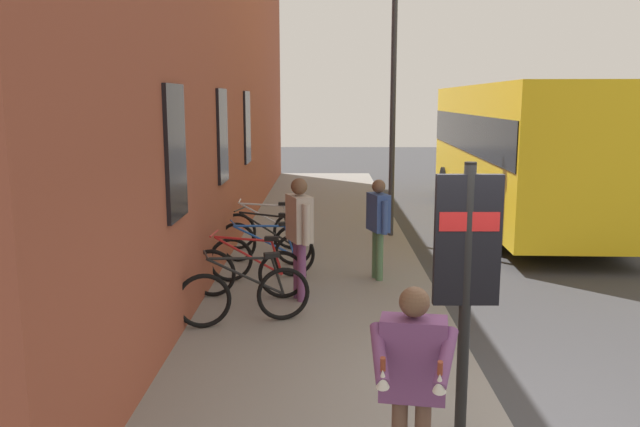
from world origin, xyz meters
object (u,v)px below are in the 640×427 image
object	(u,v)px
bicycle_mid_rack	(245,295)
bicycle_beside_lamp	(265,242)
tourist_with_hotdogs	(412,373)
bicycle_end_of_row	(263,256)
pedestrian_by_facade	(378,219)
street_lamp	(393,83)
bicycle_under_window	(247,272)
transit_info_sign	(467,258)
city_bus	(515,144)
pedestrian_crossing_street	(299,226)
bicycle_by_door	(265,230)

from	to	relation	value
bicycle_mid_rack	bicycle_beside_lamp	bearing A→B (deg)	0.50
tourist_with_hotdogs	bicycle_end_of_row	bearing A→B (deg)	15.36
bicycle_beside_lamp	pedestrian_by_facade	xyz separation A→B (m)	(-1.00, -1.92, 0.61)
pedestrian_by_facade	street_lamp	size ratio (longest dim) A/B	0.30
bicycle_under_window	tourist_with_hotdogs	size ratio (longest dim) A/B	1.09
bicycle_mid_rack	transit_info_sign	bearing A→B (deg)	-142.02
city_bus	street_lamp	distance (m)	4.33
transit_info_sign	city_bus	world-z (taller)	city_bus
bicycle_beside_lamp	city_bus	bearing A→B (deg)	-49.74
pedestrian_crossing_street	pedestrian_by_facade	bearing A→B (deg)	-47.81
bicycle_under_window	pedestrian_crossing_street	bearing A→B (deg)	-96.38
bicycle_mid_rack	pedestrian_crossing_street	distance (m)	1.44
street_lamp	bicycle_under_window	bearing A→B (deg)	150.47
transit_info_sign	city_bus	size ratio (longest dim) A/B	0.23
bicycle_by_door	transit_info_sign	xyz separation A→B (m)	(-7.15, -2.37, 1.21)
bicycle_by_door	street_lamp	world-z (taller)	street_lamp
bicycle_mid_rack	city_bus	xyz separation A→B (m)	(8.06, -5.75, 1.41)
bicycle_by_door	street_lamp	xyz separation A→B (m)	(1.37, -2.59, 2.84)
tourist_with_hotdogs	pedestrian_crossing_street	bearing A→B (deg)	11.62
pedestrian_by_facade	tourist_with_hotdogs	size ratio (longest dim) A/B	1.01
bicycle_by_door	tourist_with_hotdogs	xyz separation A→B (m)	(-8.09, -1.81, 0.61)
bicycle_under_window	pedestrian_by_facade	bearing A→B (deg)	-62.88
bicycle_end_of_row	pedestrian_crossing_street	bearing A→B (deg)	-149.87
bicycle_by_door	pedestrian_crossing_street	world-z (taller)	pedestrian_crossing_street
bicycle_under_window	bicycle_end_of_row	bearing A→B (deg)	-7.77
bicycle_mid_rack	street_lamp	world-z (taller)	street_lamp
transit_info_sign	tourist_with_hotdogs	distance (m)	1.25
bicycle_by_door	city_bus	bearing A→B (deg)	-57.34
tourist_with_hotdogs	bicycle_by_door	bearing A→B (deg)	12.60
bicycle_end_of_row	street_lamp	world-z (taller)	street_lamp
bicycle_by_door	tourist_with_hotdogs	bearing A→B (deg)	-167.40
bicycle_beside_lamp	bicycle_by_door	world-z (taller)	same
bicycle_mid_rack	tourist_with_hotdogs	xyz separation A→B (m)	(-3.80, -1.67, 0.61)
transit_info_sign	bicycle_beside_lamp	bearing A→B (deg)	20.53
city_bus	street_lamp	size ratio (longest dim) A/B	1.93
city_bus	bicycle_mid_rack	bearing A→B (deg)	144.51
bicycle_under_window	city_bus	world-z (taller)	city_bus
bicycle_mid_rack	street_lamp	size ratio (longest dim) A/B	0.31
pedestrian_crossing_street	tourist_with_hotdogs	size ratio (longest dim) A/B	1.11
bicycle_by_door	pedestrian_crossing_street	size ratio (longest dim) A/B	0.99
bicycle_beside_lamp	pedestrian_by_facade	distance (m)	2.25
bicycle_beside_lamp	transit_info_sign	xyz separation A→B (m)	(-6.03, -2.26, 1.21)
bicycle_mid_rack	bicycle_by_door	size ratio (longest dim) A/B	0.96
bicycle_mid_rack	pedestrian_by_facade	world-z (taller)	pedestrian_by_facade
bicycle_under_window	bicycle_beside_lamp	distance (m)	2.02
bicycle_under_window	bicycle_mid_rack	bearing A→B (deg)	-174.84
bicycle_by_door	bicycle_mid_rack	bearing A→B (deg)	-178.15
pedestrian_crossing_street	street_lamp	distance (m)	5.37
pedestrian_crossing_street	bicycle_beside_lamp	bearing A→B (deg)	18.31
bicycle_beside_lamp	bicycle_mid_rack	bearing A→B (deg)	-179.50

